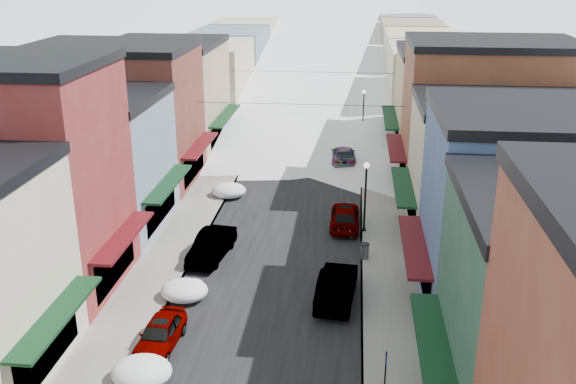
% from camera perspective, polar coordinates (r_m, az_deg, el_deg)
% --- Properties ---
extents(road, '(10.00, 160.00, 0.01)m').
position_cam_1_polar(road, '(71.58, 2.41, 6.38)').
color(road, black).
rests_on(road, ground).
extents(sidewalk_left, '(3.20, 160.00, 0.15)m').
position_cam_1_polar(sidewalk_left, '(72.26, -2.86, 6.56)').
color(sidewalk_left, gray).
rests_on(sidewalk_left, ground).
extents(sidewalk_right, '(3.20, 160.00, 0.15)m').
position_cam_1_polar(sidewalk_right, '(71.47, 7.73, 6.25)').
color(sidewalk_right, gray).
rests_on(sidewalk_right, ground).
extents(curb_left, '(0.10, 160.00, 0.15)m').
position_cam_1_polar(curb_left, '(72.04, -1.63, 6.53)').
color(curb_left, slate).
rests_on(curb_left, ground).
extents(curb_right, '(0.10, 160.00, 0.15)m').
position_cam_1_polar(curb_right, '(71.44, 6.48, 6.30)').
color(curb_right, slate).
rests_on(curb_right, ground).
extents(bldg_l_brick_near, '(12.30, 8.20, 12.50)m').
position_cam_1_polar(bldg_l_brick_near, '(36.51, -23.83, 1.14)').
color(bldg_l_brick_near, maroon).
rests_on(bldg_l_brick_near, ground).
extents(bldg_l_grayblue, '(11.30, 9.20, 9.00)m').
position_cam_1_polar(bldg_l_grayblue, '(44.00, -17.70, 2.60)').
color(bldg_l_grayblue, gray).
rests_on(bldg_l_grayblue, ground).
extents(bldg_l_brick_far, '(13.30, 9.20, 11.00)m').
position_cam_1_polar(bldg_l_brick_far, '(52.15, -15.02, 6.67)').
color(bldg_l_brick_far, maroon).
rests_on(bldg_l_brick_far, ground).
extents(bldg_l_tan, '(11.30, 11.20, 10.00)m').
position_cam_1_polar(bldg_l_tan, '(61.18, -10.84, 8.45)').
color(bldg_l_tan, tan).
rests_on(bldg_l_tan, ground).
extents(bldg_r_blue, '(11.30, 9.20, 10.50)m').
position_cam_1_polar(bldg_r_blue, '(33.80, 20.88, -1.70)').
color(bldg_r_blue, '#38507F').
rests_on(bldg_r_blue, ground).
extents(bldg_r_cream, '(12.30, 9.20, 9.00)m').
position_cam_1_polar(bldg_r_cream, '(42.40, 18.54, 1.85)').
color(bldg_r_cream, '#BEB399').
rests_on(bldg_r_cream, ground).
extents(bldg_r_brick_far, '(13.30, 9.20, 11.50)m').
position_cam_1_polar(bldg_r_brick_far, '(50.67, 17.23, 6.36)').
color(bldg_r_brick_far, brown).
rests_on(bldg_r_brick_far, ground).
extents(bldg_r_tan, '(11.30, 11.20, 9.50)m').
position_cam_1_polar(bldg_r_tan, '(60.33, 14.49, 7.77)').
color(bldg_r_tan, '#9D8A67').
rests_on(bldg_r_tan, ground).
extents(distant_blocks, '(34.00, 55.00, 8.00)m').
position_cam_1_polar(distant_blocks, '(93.40, 3.38, 12.12)').
color(distant_blocks, gray).
rests_on(distant_blocks, ground).
extents(overhead_cables, '(16.40, 15.04, 0.04)m').
position_cam_1_polar(overhead_cables, '(58.07, 1.68, 9.38)').
color(overhead_cables, black).
rests_on(overhead_cables, ground).
extents(car_silver_sedan, '(1.85, 4.15, 1.39)m').
position_cam_1_polar(car_silver_sedan, '(30.97, -11.31, -12.24)').
color(car_silver_sedan, '#ABAFB4').
rests_on(car_silver_sedan, ground).
extents(car_dark_hatch, '(2.30, 5.01, 1.59)m').
position_cam_1_polar(car_dark_hatch, '(38.86, -6.81, -4.76)').
color(car_dark_hatch, black).
rests_on(car_dark_hatch, ground).
extents(car_silver_wagon, '(2.88, 5.79, 1.62)m').
position_cam_1_polar(car_silver_wagon, '(62.79, -1.91, 5.16)').
color(car_silver_wagon, gray).
rests_on(car_silver_wagon, ground).
extents(car_green_sedan, '(2.23, 5.31, 1.71)m').
position_cam_1_polar(car_green_sedan, '(34.14, 4.36, -8.29)').
color(car_green_sedan, black).
rests_on(car_green_sedan, ground).
extents(car_gray_suv, '(1.95, 4.81, 1.64)m').
position_cam_1_polar(car_gray_suv, '(43.07, 5.08, -2.09)').
color(car_gray_suv, '#9FA1A8').
rests_on(car_gray_suv, ground).
extents(car_black_sedan, '(2.39, 5.30, 1.51)m').
position_cam_1_polar(car_black_sedan, '(56.40, 4.95, 3.28)').
color(car_black_sedan, black).
rests_on(car_black_sedan, ground).
extents(car_lane_silver, '(1.91, 4.35, 1.46)m').
position_cam_1_polar(car_lane_silver, '(71.93, 1.83, 7.05)').
color(car_lane_silver, '#A9ABB1').
rests_on(car_lane_silver, ground).
extents(car_lane_white, '(3.04, 6.07, 1.65)m').
position_cam_1_polar(car_lane_white, '(85.58, 4.04, 9.20)').
color(car_lane_white, silver).
rests_on(car_lane_white, ground).
extents(parking_sign, '(0.07, 0.33, 2.41)m').
position_cam_1_polar(parking_sign, '(26.71, 8.64, -15.67)').
color(parking_sign, black).
rests_on(parking_sign, sidewalk_right).
extents(trash_can, '(0.55, 0.55, 0.94)m').
position_cam_1_polar(trash_can, '(38.61, 6.82, -5.21)').
color(trash_can, '#575A5C').
rests_on(trash_can, sidewalk_right).
extents(streetlamp_near, '(0.39, 0.39, 4.69)m').
position_cam_1_polar(streetlamp_near, '(41.51, 6.92, 0.35)').
color(streetlamp_near, black).
rests_on(streetlamp_near, sidewalk_right).
extents(streetlamp_far, '(0.39, 0.39, 4.71)m').
position_cam_1_polar(streetlamp_far, '(64.15, 6.73, 7.49)').
color(streetlamp_far, black).
rests_on(streetlamp_far, sidewalk_right).
extents(snow_pile_near, '(2.61, 2.80, 1.10)m').
position_cam_1_polar(snow_pile_near, '(29.01, -12.78, -15.23)').
color(snow_pile_near, white).
rests_on(snow_pile_near, ground).
extents(snow_pile_mid, '(2.52, 2.75, 1.07)m').
position_cam_1_polar(snow_pile_mid, '(34.75, -9.12, -8.60)').
color(snow_pile_mid, white).
rests_on(snow_pile_mid, ground).
extents(snow_pile_far, '(2.59, 2.80, 1.10)m').
position_cam_1_polar(snow_pile_far, '(48.55, -5.25, 0.15)').
color(snow_pile_far, white).
rests_on(snow_pile_far, ground).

